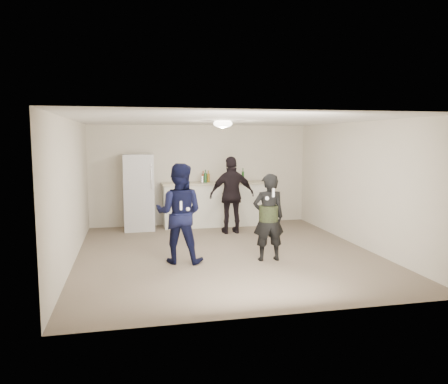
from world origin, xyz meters
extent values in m
plane|color=#6B5B4C|center=(0.00, 0.00, 0.00)|extent=(6.00, 6.00, 0.00)
plane|color=silver|center=(0.00, 0.00, 2.50)|extent=(6.00, 6.00, 0.00)
plane|color=beige|center=(0.00, 3.00, 1.25)|extent=(6.00, 0.00, 6.00)
plane|color=beige|center=(0.00, -3.00, 1.25)|extent=(6.00, 0.00, 6.00)
plane|color=beige|center=(-2.75, 0.00, 1.25)|extent=(0.00, 6.00, 6.00)
plane|color=beige|center=(2.75, 0.00, 1.25)|extent=(0.00, 6.00, 6.00)
cube|color=silver|center=(0.34, 2.67, 0.53)|extent=(2.60, 0.56, 1.05)
cube|color=#C0B895|center=(0.34, 2.67, 1.07)|extent=(2.68, 0.64, 0.04)
cube|color=silver|center=(-1.55, 2.60, 0.90)|extent=(0.70, 0.70, 1.80)
cylinder|color=#B7B7BB|center=(-1.27, 2.23, 1.30)|extent=(0.02, 0.02, 0.60)
ellipsoid|color=white|center=(0.00, 0.30, 2.45)|extent=(0.36, 0.36, 0.16)
cylinder|color=silver|center=(-0.02, 2.58, 1.18)|extent=(0.08, 0.08, 0.17)
imported|color=#0E123D|center=(-0.93, -0.40, 0.87)|extent=(1.01, 0.89, 1.74)
imported|color=black|center=(0.63, -0.62, 0.78)|extent=(0.57, 0.38, 1.56)
cylinder|color=#2B3B1A|center=(0.63, -0.62, 0.85)|extent=(0.34, 0.34, 0.28)
imported|color=black|center=(0.52, 1.74, 0.88)|extent=(1.04, 0.45, 1.77)
cube|color=white|center=(-0.93, -0.68, 1.05)|extent=(0.04, 0.04, 0.15)
sphere|color=white|center=(-0.81, -0.65, 0.98)|extent=(0.07, 0.07, 0.07)
cube|color=white|center=(0.63, -0.87, 1.25)|extent=(0.04, 0.04, 0.15)
sphere|color=white|center=(0.53, -0.84, 1.15)|extent=(0.07, 0.07, 0.07)
cylinder|color=#164D1E|center=(0.06, 2.64, 1.21)|extent=(0.07, 0.07, 0.24)
cylinder|color=#996816|center=(0.15, 2.74, 1.20)|extent=(0.07, 0.07, 0.21)
cylinder|color=#993F16|center=(0.04, 2.85, 1.19)|extent=(0.08, 0.08, 0.19)
cylinder|color=#184C15|center=(0.99, 2.53, 1.23)|extent=(0.06, 0.06, 0.27)
cylinder|color=silver|center=(-0.50, 2.64, 1.18)|extent=(0.07, 0.07, 0.19)
camera|label=1|loc=(-1.76, -7.89, 2.16)|focal=35.00mm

